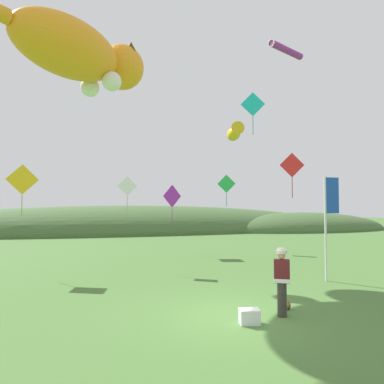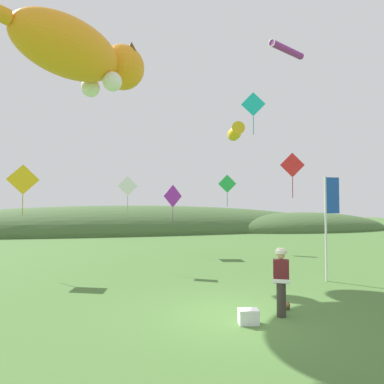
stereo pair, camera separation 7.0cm
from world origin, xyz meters
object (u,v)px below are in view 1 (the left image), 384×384
Objects in this scene: kite_diamond_violet at (172,196)px; kite_spool at (286,305)px; kite_tube_streamer at (286,50)px; kite_diamond_gold at (22,180)px; festival_banner_pole at (329,212)px; kite_diamond_white at (127,187)px; kite_diamond_teal at (253,105)px; festival_attendant at (282,280)px; kite_diamond_red at (292,166)px; kite_fish_windsock at (234,133)px; kite_diamond_green at (226,184)px; kite_giant_cat at (81,54)px; picnic_cooler at (249,317)px.

kite_spool is at bearing -86.49° from kite_diamond_violet.
kite_diamond_violet is (-5.52, 3.84, -7.97)m from kite_tube_streamer.
kite_diamond_violet is 1.04× the size of kite_diamond_gold.
festival_banner_pole is 8.90m from kite_diamond_white.
kite_diamond_teal reaches higher than kite_diamond_violet.
kite_diamond_white is at bearing 167.47° from kite_diamond_teal.
kite_diamond_white is 4.90m from kite_diamond_violet.
kite_tube_streamer reaches higher than festival_attendant.
kite_tube_streamer reaches higher than kite_diamond_violet.
kite_fish_windsock is at bearing 106.16° from kite_diamond_red.
kite_diamond_green is at bearing 14.66° from kite_diamond_violet.
kite_diamond_green is 4.13m from kite_diamond_violet.
kite_tube_streamer is 1.44× the size of kite_diamond_white.
kite_diamond_green is at bearing 80.41° from kite_diamond_teal.
kite_diamond_teal is at bearing 69.60° from festival_attendant.
kite_giant_cat reaches higher than kite_diamond_green.
festival_banner_pole is 6.48m from kite_diamond_teal.
kite_tube_streamer is 8.76m from kite_diamond_green.
kite_diamond_red is at bearing 55.82° from kite_spool.
kite_diamond_white is 0.83× the size of kite_diamond_gold.
kite_giant_cat is at bearing -152.96° from kite_diamond_green.
picnic_cooler is at bearing -93.62° from kite_diamond_violet.
kite_diamond_green is at bearing 70.72° from picnic_cooler.
kite_diamond_gold is (-13.01, -0.21, -7.42)m from kite_tube_streamer.
kite_diamond_violet is at bearing 93.51° from kite_spool.
kite_diamond_gold is (-11.40, -5.07, -0.32)m from kite_diamond_green.
kite_fish_windsock is at bearing 166.54° from kite_tube_streamer.
kite_diamond_teal is 11.09m from kite_diamond_gold.
festival_attendant reaches higher than kite_spool.
kite_diamond_red is at bearing 55.24° from festival_attendant.
kite_giant_cat is 3.54× the size of kite_diamond_violet.
festival_attendant is at bearing -129.64° from kite_spool.
kite_giant_cat is at bearing 178.75° from kite_tube_streamer.
kite_giant_cat reaches higher than kite_spool.
kite_diamond_green is (-0.37, 9.85, 1.67)m from festival_banner_pole.
kite_tube_streamer reaches higher than kite_diamond_teal.
kite_diamond_violet is at bearing 34.95° from kite_giant_cat.
kite_giant_cat is 6.44m from kite_diamond_gold.
festival_banner_pole is at bearing -104.01° from kite_tube_streamer.
kite_diamond_green is 12.48m from kite_diamond_gold.
kite_fish_windsock is at bearing 105.30° from festival_banner_pole.
kite_tube_streamer is at bearing -34.79° from kite_diamond_violet.
festival_attendant is at bearing -140.60° from festival_banner_pole.
festival_banner_pole reaches higher than picnic_cooler.
kite_diamond_red is (4.62, 5.41, 4.46)m from picnic_cooler.
festival_banner_pole is (3.57, 2.76, 2.54)m from kite_spool.
kite_spool is at bearing 28.27° from picnic_cooler.
kite_tube_streamer is at bearing 0.91° from kite_diamond_gold.
festival_attendant is at bearing -124.76° from kite_diamond_red.
kite_tube_streamer is 11.45m from kite_diamond_white.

